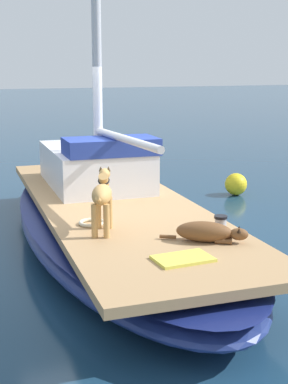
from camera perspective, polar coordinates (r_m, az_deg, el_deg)
ground_plane at (r=7.79m, az=-2.99°, el=-5.75°), size 120.00×120.00×0.00m
sailboat_main at (r=7.69m, az=-3.02°, el=-3.39°), size 3.15×7.43×0.66m
cabin_house at (r=8.59m, az=-5.05°, el=2.91°), size 1.59×2.34×0.84m
dog_brown at (r=5.89m, az=6.66°, el=-4.18°), size 0.84×0.60×0.22m
dog_tan at (r=6.14m, az=-4.39°, el=-0.39°), size 0.48×0.88×0.70m
deck_winch at (r=6.18m, az=8.00°, el=-3.48°), size 0.16×0.16×0.21m
coiled_rope at (r=6.53m, az=-5.45°, el=-3.21°), size 0.32×0.32×0.04m
deck_towel at (r=5.34m, az=4.10°, el=-6.97°), size 0.56×0.36×0.03m
mooring_buoy at (r=11.00m, az=9.59°, el=0.81°), size 0.44×0.44×0.44m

